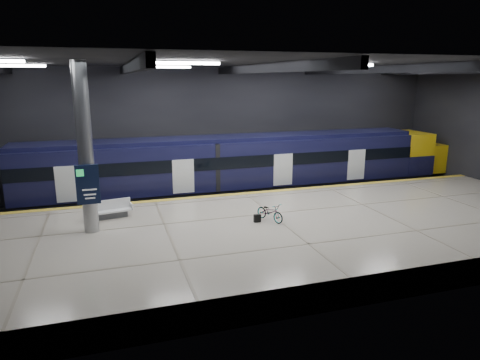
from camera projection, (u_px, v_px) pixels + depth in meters
name	position (u px, v px, depth m)	size (l,w,h in m)	color
ground	(263.00, 228.00, 21.36)	(30.00, 30.00, 0.00)	black
room_shell	(265.00, 113.00, 20.03)	(30.10, 16.10, 8.05)	black
platform	(283.00, 235.00, 18.91)	(30.00, 11.00, 1.10)	beige
safety_strip	(246.00, 193.00, 23.65)	(30.00, 0.40, 0.01)	gold
rails	(232.00, 198.00, 26.44)	(30.00, 1.52, 0.16)	gray
train	(256.00, 165.00, 26.44)	(29.40, 2.84, 3.79)	black
bench	(110.00, 211.00, 19.48)	(2.03, 1.13, 0.85)	#595B60
bicycle	(270.00, 212.00, 19.04)	(0.54, 1.56, 0.82)	#99999E
pannier_bag	(257.00, 218.00, 18.91)	(0.30, 0.18, 0.35)	black
info_column	(85.00, 152.00, 17.04)	(0.90, 0.78, 6.90)	#9EA0A5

